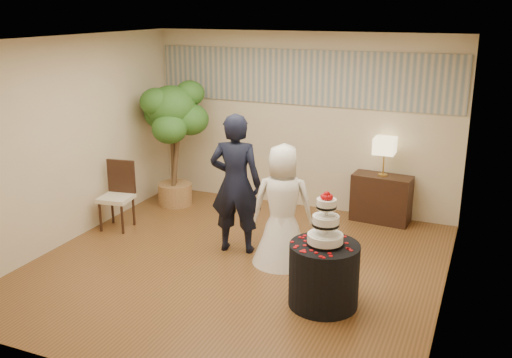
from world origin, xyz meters
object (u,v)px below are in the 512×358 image
at_px(wedding_cake, 326,218).
at_px(ficus_tree, 173,143).
at_px(groom, 236,184).
at_px(side_chair, 116,196).
at_px(cake_table, 324,275).
at_px(console, 381,198).
at_px(table_lamp, 384,157).
at_px(bride, 283,205).

distance_m(wedding_cake, ficus_tree, 3.92).
height_order(groom, side_chair, groom).
xyz_separation_m(cake_table, console, (0.08, 2.80, 0.01)).
xyz_separation_m(cake_table, ficus_tree, (-3.21, 2.25, 0.68)).
distance_m(console, table_lamp, 0.65).
xyz_separation_m(groom, side_chair, (-1.95, 0.03, -0.44)).
height_order(wedding_cake, side_chair, wedding_cake).
relative_size(cake_table, side_chair, 0.77).
height_order(console, side_chair, side_chair).
bearing_deg(console, side_chair, -148.18).
bearing_deg(bride, wedding_cake, 117.20).
height_order(bride, ficus_tree, ficus_tree).
bearing_deg(wedding_cake, side_chair, 163.97).
bearing_deg(cake_table, side_chair, 163.97).
xyz_separation_m(groom, wedding_cake, (1.50, -0.96, 0.08)).
distance_m(bride, table_lamp, 2.15).
height_order(groom, console, groom).
xyz_separation_m(groom, table_lamp, (1.58, 1.84, 0.08)).
bearing_deg(groom, ficus_tree, -48.40).
distance_m(cake_table, wedding_cake, 0.66).
height_order(bride, console, bride).
relative_size(console, ficus_tree, 0.42).
distance_m(groom, bride, 0.72).
distance_m(groom, table_lamp, 2.42).
xyz_separation_m(ficus_tree, side_chair, (-0.24, -1.26, -0.54)).
distance_m(groom, wedding_cake, 1.78).
xyz_separation_m(table_lamp, side_chair, (-3.53, -1.81, -0.52)).
height_order(table_lamp, side_chair, table_lamp).
bearing_deg(console, wedding_cake, -86.97).
distance_m(console, side_chair, 3.97).
bearing_deg(bride, table_lamp, -130.22).
relative_size(table_lamp, ficus_tree, 0.28).
xyz_separation_m(cake_table, wedding_cake, (0.00, 0.00, 0.66)).
height_order(groom, cake_table, groom).
height_order(wedding_cake, ficus_tree, ficus_tree).
xyz_separation_m(cake_table, table_lamp, (0.08, 2.80, 0.66)).
xyz_separation_m(bride, ficus_tree, (-2.41, 1.40, 0.26)).
xyz_separation_m(groom, console, (1.58, 1.84, -0.57)).
distance_m(bride, ficus_tree, 2.80).
distance_m(table_lamp, side_chair, 4.00).
relative_size(bride, wedding_cake, 2.59).
relative_size(groom, side_chair, 1.87).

